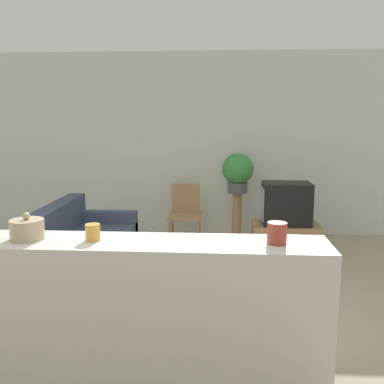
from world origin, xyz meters
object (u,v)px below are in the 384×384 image
(television, at_px, (286,203))
(potted_plant, at_px, (238,171))
(couch, at_px, (82,249))
(wooden_chair, at_px, (185,211))
(decorative_bowl, at_px, (27,229))

(television, height_order, potted_plant, potted_plant)
(potted_plant, bearing_deg, couch, -142.99)
(couch, relative_size, wooden_chair, 1.93)
(couch, xyz_separation_m, potted_plant, (1.80, 1.36, 0.74))
(couch, relative_size, television, 2.68)
(television, bearing_deg, couch, -163.16)
(potted_plant, bearing_deg, decorative_bowl, -114.26)
(decorative_bowl, bearing_deg, couch, 98.90)
(couch, xyz_separation_m, wooden_chair, (1.08, 1.22, 0.19))
(couch, bearing_deg, television, 16.84)
(couch, xyz_separation_m, decorative_bowl, (0.31, -1.96, 0.76))
(potted_plant, relative_size, decorative_bowl, 2.55)
(couch, height_order, television, television)
(wooden_chair, bearing_deg, television, -20.88)
(potted_plant, bearing_deg, television, -47.87)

